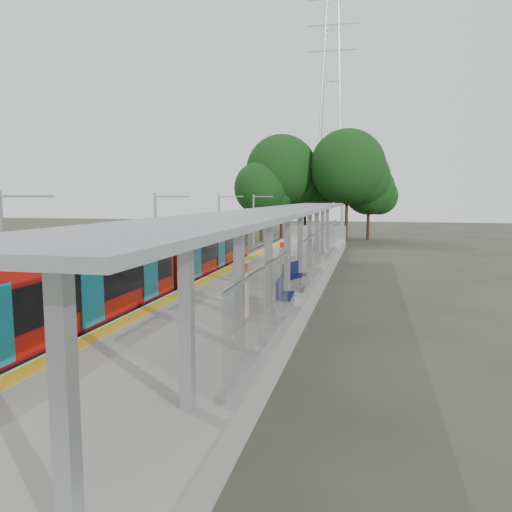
{
  "coord_description": "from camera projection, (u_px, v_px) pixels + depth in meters",
  "views": [
    {
      "loc": [
        5.45,
        -6.96,
        5.19
      ],
      "look_at": [
        0.02,
        16.67,
        2.3
      ],
      "focal_mm": 35.0,
      "sensor_mm": 36.0,
      "label": 1
    }
  ],
  "objects": [
    {
      "name": "bench_near",
      "position": [
        283.0,
        293.0,
        18.57
      ],
      "size": [
        0.61,
        1.74,
        1.17
      ],
      "rotation": [
        0.0,
        0.0,
        0.06
      ],
      "color": "#101950",
      "rests_on": "platform"
    },
    {
      "name": "bench_mid",
      "position": [
        293.0,
        274.0,
        23.19
      ],
      "size": [
        0.95,
        1.77,
        1.16
      ],
      "rotation": [
        0.0,
        0.0,
        -0.27
      ],
      "color": "#101950",
      "rests_on": "platform"
    },
    {
      "name": "bench_far",
      "position": [
        315.0,
        248.0,
        36.36
      ],
      "size": [
        0.55,
        1.38,
        0.92
      ],
      "rotation": [
        0.0,
        0.0,
        0.11
      ],
      "color": "#101950",
      "rests_on": "platform"
    },
    {
      "name": "platform",
      "position": [
        269.0,
        281.0,
        27.86
      ],
      "size": [
        6.0,
        50.0,
        1.0
      ],
      "primitive_type": "cube",
      "color": "gray",
      "rests_on": "ground"
    },
    {
      "name": "canopy",
      "position": [
        287.0,
        218.0,
        23.38
      ],
      "size": [
        3.27,
        38.0,
        3.66
      ],
      "color": "#9EA0A5",
      "rests_on": "platform"
    },
    {
      "name": "ground",
      "position": [
        38.0,
        501.0,
        8.57
      ],
      "size": [
        200.0,
        200.0,
        0.0
      ],
      "primitive_type": "plane",
      "color": "#474438",
      "rests_on": "ground"
    },
    {
      "name": "tactile_strip",
      "position": [
        225.0,
        270.0,
        28.37
      ],
      "size": [
        0.6,
        50.0,
        0.02
      ],
      "primitive_type": "cube",
      "color": "gold",
      "rests_on": "platform"
    },
    {
      "name": "info_pillar_far",
      "position": [
        284.0,
        264.0,
        24.78
      ],
      "size": [
        0.44,
        0.44,
        1.95
      ],
      "rotation": [
        0.0,
        0.0,
        -0.1
      ],
      "color": "beige",
      "rests_on": "platform"
    },
    {
      "name": "pylon",
      "position": [
        331.0,
        107.0,
        77.18
      ],
      "size": [
        8.0,
        4.0,
        38.0
      ],
      "primitive_type": null,
      "color": "#9EA0A5",
      "rests_on": "ground"
    },
    {
      "name": "tree_cluster",
      "position": [
        313.0,
        176.0,
        59.03
      ],
      "size": [
        18.44,
        12.21,
        12.93
      ],
      "color": "#382316",
      "rests_on": "ground"
    },
    {
      "name": "info_pillar_near",
      "position": [
        243.0,
        294.0,
        17.43
      ],
      "size": [
        0.43,
        0.43,
        1.9
      ],
      "rotation": [
        0.0,
        0.0,
        -0.24
      ],
      "color": "beige",
      "rests_on": "platform"
    },
    {
      "name": "litter_bin",
      "position": [
        291.0,
        266.0,
        27.01
      ],
      "size": [
        0.59,
        0.59,
        0.95
      ],
      "primitive_type": "cylinder",
      "rotation": [
        0.0,
        0.0,
        0.33
      ],
      "color": "#9EA0A5",
      "rests_on": "platform"
    },
    {
      "name": "catenary_masts",
      "position": [
        157.0,
        237.0,
        27.99
      ],
      "size": [
        2.08,
        48.16,
        5.4
      ],
      "color": "#9EA0A5",
      "rests_on": "ground"
    },
    {
      "name": "train",
      "position": [
        149.0,
        265.0,
        23.01
      ],
      "size": [
        2.74,
        27.6,
        3.62
      ],
      "color": "black",
      "rests_on": "ground"
    },
    {
      "name": "trackbed",
      "position": [
        193.0,
        285.0,
        28.91
      ],
      "size": [
        3.0,
        70.0,
        0.24
      ],
      "primitive_type": "cube",
      "color": "#59544C",
      "rests_on": "ground"
    },
    {
      "name": "end_fence",
      "position": [
        317.0,
        231.0,
        51.88
      ],
      "size": [
        6.0,
        0.1,
        1.2
      ],
      "primitive_type": "cube",
      "color": "#9EA0A5",
      "rests_on": "platform"
    }
  ]
}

